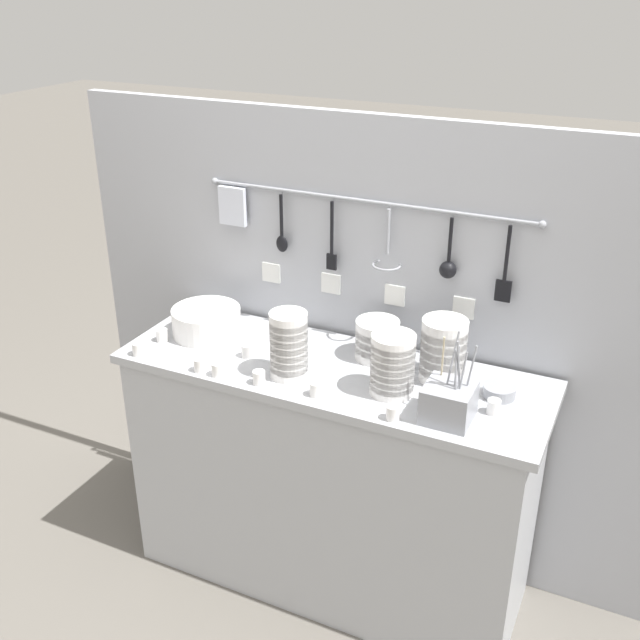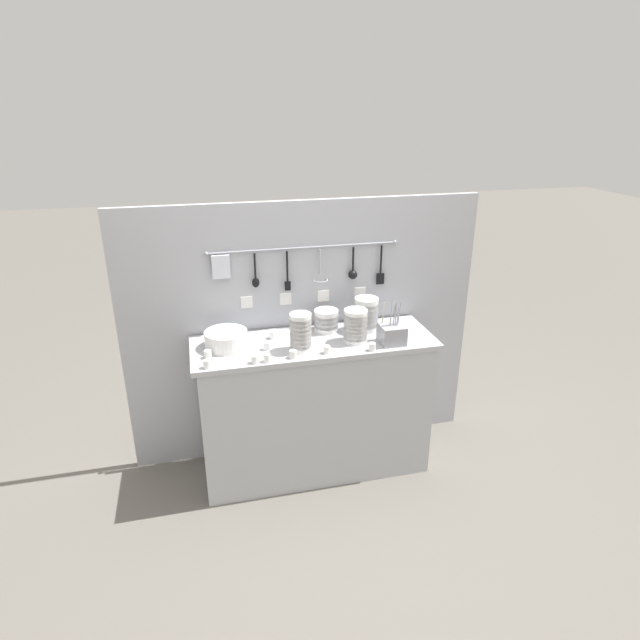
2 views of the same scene
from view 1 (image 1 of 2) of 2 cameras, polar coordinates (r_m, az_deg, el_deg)
ground_plane at (r=2.97m, az=0.75°, el=-18.69°), size 20.00×20.00×0.00m
counter at (r=2.68m, az=0.81°, el=-11.90°), size 1.42×0.48×0.88m
back_wall at (r=2.69m, az=3.31°, el=-2.05°), size 2.22×0.11×1.65m
bowl_stack_tall_left at (r=2.35m, az=-2.40°, el=-1.91°), size 0.12×0.12×0.22m
bowl_stack_nested_right at (r=2.36m, az=9.38°, el=-2.28°), size 0.14×0.14×0.21m
bowl_stack_short_front at (r=2.48m, az=4.38°, el=-1.49°), size 0.15×0.15×0.13m
bowl_stack_back_corner at (r=2.27m, az=5.56°, el=-3.38°), size 0.14×0.14×0.20m
plate_stack at (r=2.67m, az=-8.64°, el=-0.10°), size 0.24×0.24×0.10m
steel_mixing_bowl at (r=2.34m, az=13.50°, el=-5.29°), size 0.10×0.10×0.04m
cutlery_caddy at (r=2.18m, az=9.79°, el=-6.18°), size 0.14×0.14×0.27m
cup_mid_row at (r=2.18m, az=5.58°, el=-7.05°), size 0.04×0.04×0.04m
cup_front_right at (r=2.58m, az=-13.68°, el=-2.17°), size 0.04×0.04×0.04m
cup_edge_near at (r=2.51m, az=-5.56°, el=-2.35°), size 0.04×0.04×0.04m
cup_back_right at (r=2.25m, az=13.10°, el=-6.45°), size 0.04×0.04×0.04m
cup_centre at (r=2.44m, az=-9.12°, el=-3.41°), size 0.04×0.04×0.04m
cup_back_left at (r=2.60m, az=-2.84°, el=-1.25°), size 0.04×0.04×0.04m
cup_edge_far at (r=2.66m, az=-11.95°, el=-1.14°), size 0.04×0.04×0.04m
cup_by_caddy at (r=2.28m, az=-0.30°, el=-5.29°), size 0.04×0.04×0.04m
cup_beside_plates at (r=2.35m, az=-4.67°, el=-4.39°), size 0.04×0.04×0.04m
cup_front_left at (r=2.41m, az=-7.80°, el=-3.75°), size 0.04×0.04×0.04m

